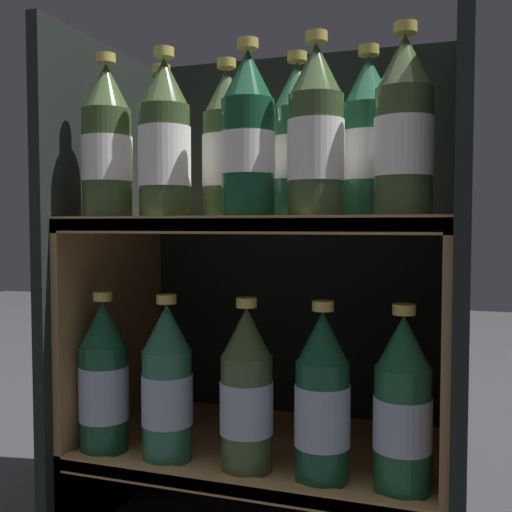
{
  "coord_description": "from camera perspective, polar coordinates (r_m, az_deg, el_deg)",
  "views": [
    {
      "loc": [
        0.29,
        -0.75,
        0.51
      ],
      "look_at": [
        0.0,
        0.12,
        0.46
      ],
      "focal_mm": 42.0,
      "sensor_mm": 36.0,
      "label": 1
    }
  ],
  "objects": [
    {
      "name": "bottle_lower_front_1",
      "position": [
        0.94,
        -8.46,
        -12.2
      ],
      "size": [
        0.08,
        0.08,
        0.25
      ],
      "color": "#285B42",
      "rests_on": "shelf_lower"
    },
    {
      "name": "fridge_side_left",
      "position": [
        1.1,
        -14.1,
        -2.25
      ],
      "size": [
        0.02,
        0.37,
        0.82
      ],
      "primitive_type": "cube",
      "color": "black",
      "rests_on": "ground_plane"
    },
    {
      "name": "bottle_lower_front_2",
      "position": [
        0.89,
        -0.9,
        -13.02
      ],
      "size": [
        0.08,
        0.08,
        0.25
      ],
      "color": "#384C28",
      "rests_on": "shelf_lower"
    },
    {
      "name": "bottle_lower_front_4",
      "position": [
        0.85,
        13.79,
        -13.94
      ],
      "size": [
        0.08,
        0.08,
        0.25
      ],
      "color": "#194C2D",
      "rests_on": "shelf_lower"
    },
    {
      "name": "bottle_upper_back_1",
      "position": [
        0.97,
        -2.81,
        10.12
      ],
      "size": [
        0.08,
        0.08,
        0.25
      ],
      "color": "#384C28",
      "rests_on": "shelf_upper"
    },
    {
      "name": "bottle_upper_back_0",
      "position": [
        1.01,
        -8.97,
        9.72
      ],
      "size": [
        0.08,
        0.08,
        0.25
      ],
      "color": "#1E5638",
      "rests_on": "shelf_upper"
    },
    {
      "name": "bottle_upper_front_2",
      "position": [
        0.86,
        -0.78,
        11.07
      ],
      "size": [
        0.08,
        0.08,
        0.25
      ],
      "color": "#144228",
      "rests_on": "shelf_upper"
    },
    {
      "name": "bottle_lower_front_0",
      "position": [
        0.99,
        -14.29,
        -11.46
      ],
      "size": [
        0.08,
        0.08,
        0.25
      ],
      "color": "#144228",
      "rests_on": "shelf_lower"
    },
    {
      "name": "bottle_upper_back_2",
      "position": [
        0.93,
        3.9,
        10.45
      ],
      "size": [
        0.08,
        0.08,
        0.25
      ],
      "color": "#285B42",
      "rests_on": "shelf_upper"
    },
    {
      "name": "bottle_upper_front_3",
      "position": [
        0.84,
        5.72,
        11.21
      ],
      "size": [
        0.08,
        0.08,
        0.25
      ],
      "color": "#384C28",
      "rests_on": "shelf_upper"
    },
    {
      "name": "bottle_upper_front_4",
      "position": [
        0.82,
        13.92,
        11.35
      ],
      "size": [
        0.08,
        0.08,
        0.25
      ],
      "color": "#384C28",
      "rests_on": "shelf_upper"
    },
    {
      "name": "bottle_upper_front_1",
      "position": [
        0.92,
        -8.7,
        10.46
      ],
      "size": [
        0.08,
        0.08,
        0.25
      ],
      "color": "#384C28",
      "rests_on": "shelf_upper"
    },
    {
      "name": "fridge_side_right",
      "position": [
        0.93,
        18.86,
        -3.28
      ],
      "size": [
        0.02,
        0.37,
        0.82
      ],
      "primitive_type": "cube",
      "color": "black",
      "rests_on": "ground_plane"
    },
    {
      "name": "bottle_upper_front_0",
      "position": [
        0.97,
        -14.01,
        10.1
      ],
      "size": [
        0.08,
        0.08,
        0.25
      ],
      "color": "#384C28",
      "rests_on": "shelf_upper"
    },
    {
      "name": "shelf_upper",
      "position": [
        0.97,
        0.81,
        -4.9
      ],
      "size": [
        0.58,
        0.33,
        0.52
      ],
      "color": "#9E7547",
      "rests_on": "ground_plane"
    },
    {
      "name": "bottle_lower_front_3",
      "position": [
        0.86,
        6.34,
        -13.63
      ],
      "size": [
        0.08,
        0.08,
        0.25
      ],
      "color": "#144228",
      "rests_on": "shelf_lower"
    },
    {
      "name": "bottle_upper_back_3",
      "position": [
        0.91,
        10.61,
        10.55
      ],
      "size": [
        0.08,
        0.08,
        0.25
      ],
      "color": "#1E5638",
      "rests_on": "shelf_upper"
    },
    {
      "name": "shelf_lower",
      "position": [
        1.03,
        0.73,
        -18.87
      ],
      "size": [
        0.58,
        0.33,
        0.16
      ],
      "color": "#9E7547",
      "rests_on": "ground_plane"
    },
    {
      "name": "fridge_back_wall",
      "position": [
        1.14,
        3.62,
        -1.98
      ],
      "size": [
        0.62,
        0.02,
        0.82
      ],
      "primitive_type": "cube",
      "color": "black",
      "rests_on": "ground_plane"
    }
  ]
}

